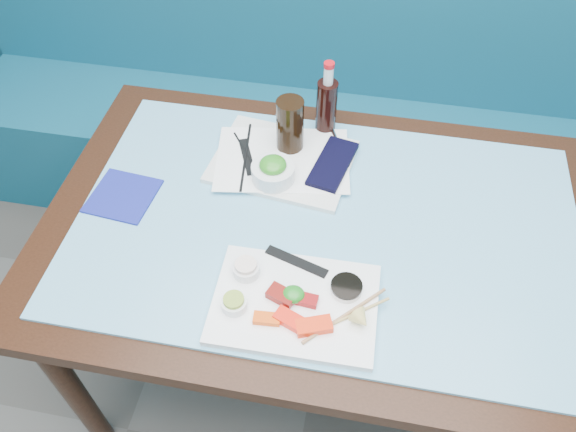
% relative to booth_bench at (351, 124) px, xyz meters
% --- Properties ---
extents(booth_bench, '(3.00, 0.56, 1.17)m').
position_rel_booth_bench_xyz_m(booth_bench, '(0.00, 0.00, 0.00)').
color(booth_bench, '#105068').
rests_on(booth_bench, ground).
extents(dining_table, '(1.40, 0.90, 0.75)m').
position_rel_booth_bench_xyz_m(dining_table, '(0.00, -0.84, 0.29)').
color(dining_table, black).
rests_on(dining_table, ground).
extents(glass_top, '(1.22, 0.76, 0.01)m').
position_rel_booth_bench_xyz_m(glass_top, '(0.00, -0.84, 0.38)').
color(glass_top, '#68AED1').
rests_on(glass_top, dining_table).
extents(sashimi_plate, '(0.36, 0.26, 0.02)m').
position_rel_booth_bench_xyz_m(sashimi_plate, '(-0.03, -1.08, 0.39)').
color(sashimi_plate, white).
rests_on(sashimi_plate, glass_top).
extents(salmon_left, '(0.06, 0.03, 0.01)m').
position_rel_booth_bench_xyz_m(salmon_left, '(-0.08, -1.14, 0.41)').
color(salmon_left, '#F54C09').
rests_on(salmon_left, sashimi_plate).
extents(salmon_mid, '(0.08, 0.06, 0.02)m').
position_rel_booth_bench_xyz_m(salmon_mid, '(-0.03, -1.13, 0.41)').
color(salmon_mid, '#FF1D0A').
rests_on(salmon_mid, sashimi_plate).
extents(salmon_right, '(0.08, 0.06, 0.02)m').
position_rel_booth_bench_xyz_m(salmon_right, '(0.02, -1.14, 0.41)').
color(salmon_right, '#FF2D0A').
rests_on(salmon_right, sashimi_plate).
extents(tuna_left, '(0.07, 0.06, 0.02)m').
position_rel_booth_bench_xyz_m(tuna_left, '(-0.06, -1.08, 0.41)').
color(tuna_left, maroon).
rests_on(tuna_left, sashimi_plate).
extents(tuna_right, '(0.05, 0.03, 0.02)m').
position_rel_booth_bench_xyz_m(tuna_right, '(-0.01, -1.08, 0.41)').
color(tuna_right, maroon).
rests_on(tuna_right, sashimi_plate).
extents(seaweed_garnish, '(0.06, 0.06, 0.03)m').
position_rel_booth_bench_xyz_m(seaweed_garnish, '(-0.04, -1.07, 0.41)').
color(seaweed_garnish, '#1C781B').
rests_on(seaweed_garnish, sashimi_plate).
extents(ramekin_wasabi, '(0.07, 0.07, 0.02)m').
position_rel_booth_bench_xyz_m(ramekin_wasabi, '(-0.16, -1.12, 0.41)').
color(ramekin_wasabi, white).
rests_on(ramekin_wasabi, sashimi_plate).
extents(wasabi_fill, '(0.05, 0.05, 0.01)m').
position_rel_booth_bench_xyz_m(wasabi_fill, '(-0.16, -1.12, 0.43)').
color(wasabi_fill, '#89A535').
rests_on(wasabi_fill, ramekin_wasabi).
extents(ramekin_ginger, '(0.07, 0.07, 0.03)m').
position_rel_booth_bench_xyz_m(ramekin_ginger, '(-0.15, -1.03, 0.41)').
color(ramekin_ginger, white).
rests_on(ramekin_ginger, sashimi_plate).
extents(ginger_fill, '(0.05, 0.05, 0.01)m').
position_rel_booth_bench_xyz_m(ginger_fill, '(-0.15, -1.03, 0.43)').
color(ginger_fill, '#F7DBCB').
rests_on(ginger_fill, ramekin_ginger).
extents(soy_dish, '(0.09, 0.09, 0.01)m').
position_rel_booth_bench_xyz_m(soy_dish, '(0.07, -1.03, 0.41)').
color(soy_dish, white).
rests_on(soy_dish, sashimi_plate).
extents(soy_fill, '(0.08, 0.08, 0.01)m').
position_rel_booth_bench_xyz_m(soy_fill, '(0.07, -1.03, 0.42)').
color(soy_fill, black).
rests_on(soy_fill, soy_dish).
extents(lemon_wedge, '(0.06, 0.06, 0.04)m').
position_rel_booth_bench_xyz_m(lemon_wedge, '(0.11, -1.11, 0.42)').
color(lemon_wedge, '#E9CF6E').
rests_on(lemon_wedge, sashimi_plate).
extents(chopstick_sleeve, '(0.15, 0.07, 0.00)m').
position_rel_booth_bench_xyz_m(chopstick_sleeve, '(-0.05, -0.98, 0.40)').
color(chopstick_sleeve, black).
rests_on(chopstick_sleeve, sashimi_plate).
extents(wooden_chopstick_a, '(0.16, 0.17, 0.01)m').
position_rel_booth_bench_xyz_m(wooden_chopstick_a, '(0.08, -1.10, 0.41)').
color(wooden_chopstick_a, '#A1734C').
rests_on(wooden_chopstick_a, sashimi_plate).
extents(wooden_chopstick_b, '(0.16, 0.12, 0.01)m').
position_rel_booth_bench_xyz_m(wooden_chopstick_b, '(0.09, -1.10, 0.40)').
color(wooden_chopstick_b, tan).
rests_on(wooden_chopstick_b, sashimi_plate).
extents(serving_tray, '(0.39, 0.32, 0.01)m').
position_rel_booth_bench_xyz_m(serving_tray, '(-0.14, -0.65, 0.39)').
color(serving_tray, silver).
rests_on(serving_tray, glass_top).
extents(paper_placemat, '(0.39, 0.30, 0.00)m').
position_rel_booth_bench_xyz_m(paper_placemat, '(-0.14, -0.65, 0.40)').
color(paper_placemat, white).
rests_on(paper_placemat, serving_tray).
extents(seaweed_bowl, '(0.13, 0.13, 0.04)m').
position_rel_booth_bench_xyz_m(seaweed_bowl, '(-0.15, -0.72, 0.42)').
color(seaweed_bowl, white).
rests_on(seaweed_bowl, serving_tray).
extents(seaweed_salad, '(0.08, 0.08, 0.04)m').
position_rel_booth_bench_xyz_m(seaweed_salad, '(-0.15, -0.72, 0.45)').
color(seaweed_salad, '#2C831E').
rests_on(seaweed_salad, seaweed_bowl).
extents(cola_glass, '(0.08, 0.08, 0.15)m').
position_rel_booth_bench_xyz_m(cola_glass, '(-0.13, -0.59, 0.47)').
color(cola_glass, black).
rests_on(cola_glass, serving_tray).
extents(navy_pouch, '(0.12, 0.20, 0.01)m').
position_rel_booth_bench_xyz_m(navy_pouch, '(-0.01, -0.65, 0.40)').
color(navy_pouch, black).
rests_on(navy_pouch, serving_tray).
extents(fork, '(0.04, 0.08, 0.01)m').
position_rel_booth_bench_xyz_m(fork, '(-0.02, -0.54, 0.40)').
color(fork, silver).
rests_on(fork, serving_tray).
extents(black_chopstick_a, '(0.04, 0.26, 0.01)m').
position_rel_booth_bench_xyz_m(black_chopstick_a, '(-0.24, -0.66, 0.40)').
color(black_chopstick_a, black).
rests_on(black_chopstick_a, serving_tray).
extents(black_chopstick_b, '(0.13, 0.18, 0.01)m').
position_rel_booth_bench_xyz_m(black_chopstick_b, '(-0.24, -0.66, 0.40)').
color(black_chopstick_b, black).
rests_on(black_chopstick_b, serving_tray).
extents(tray_sleeve, '(0.08, 0.14, 0.00)m').
position_rel_booth_bench_xyz_m(tray_sleeve, '(-0.24, -0.66, 0.40)').
color(tray_sleeve, black).
rests_on(tray_sleeve, serving_tray).
extents(cola_bottle_body, '(0.07, 0.07, 0.16)m').
position_rel_booth_bench_xyz_m(cola_bottle_body, '(-0.05, -0.50, 0.46)').
color(cola_bottle_body, black).
rests_on(cola_bottle_body, glass_top).
extents(cola_bottle_neck, '(0.03, 0.03, 0.05)m').
position_rel_booth_bench_xyz_m(cola_bottle_neck, '(-0.05, -0.50, 0.57)').
color(cola_bottle_neck, silver).
rests_on(cola_bottle_neck, cola_bottle_body).
extents(cola_bottle_cap, '(0.03, 0.03, 0.01)m').
position_rel_booth_bench_xyz_m(cola_bottle_cap, '(-0.05, -0.50, 0.60)').
color(cola_bottle_cap, red).
rests_on(cola_bottle_cap, cola_bottle_neck).
extents(blue_napkin, '(0.17, 0.17, 0.01)m').
position_rel_booth_bench_xyz_m(blue_napkin, '(-0.52, -0.85, 0.39)').
color(blue_napkin, navy).
rests_on(blue_napkin, glass_top).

